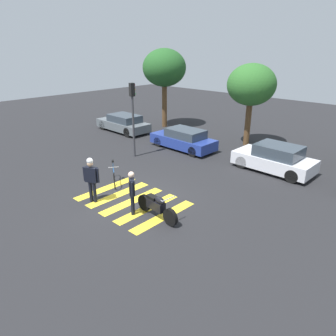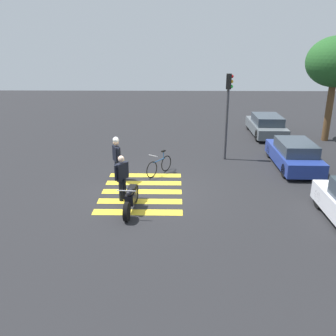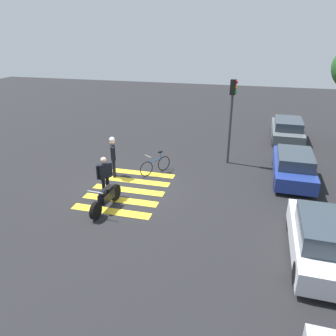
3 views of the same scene
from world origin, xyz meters
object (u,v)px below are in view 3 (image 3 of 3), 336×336
object	(u,v)px
police_motorcycle	(106,198)
traffic_light_pole	(232,109)
car_grey_coupe	(287,129)
officer_on_foot	(113,154)
officer_by_motorcycle	(105,175)
car_white_van	(325,240)
car_blue_hatchback	(293,166)
leaning_bicycle	(155,165)

from	to	relation	value
police_motorcycle	traffic_light_pole	xyz separation A→B (m)	(-5.82, 4.01, 2.32)
police_motorcycle	car_grey_coupe	bearing A→B (deg)	146.16
officer_on_foot	traffic_light_pole	world-z (taller)	traffic_light_pole
officer_by_motorcycle	car_grey_coupe	xyz separation A→B (m)	(-9.82, 7.58, -0.36)
police_motorcycle	officer_on_foot	bearing A→B (deg)	-162.31
officer_by_motorcycle	car_white_van	bearing A→B (deg)	75.81
police_motorcycle	officer_by_motorcycle	world-z (taller)	officer_by_motorcycle
officer_by_motorcycle	car_blue_hatchback	world-z (taller)	officer_by_motorcycle
police_motorcycle	officer_on_foot	xyz separation A→B (m)	(-2.79, -0.89, 0.66)
car_blue_hatchback	car_white_van	size ratio (longest dim) A/B	1.06
car_grey_coupe	car_blue_hatchback	xyz separation A→B (m)	(6.02, -0.17, -0.01)
police_motorcycle	officer_by_motorcycle	xyz separation A→B (m)	(-0.87, -0.41, 0.52)
police_motorcycle	traffic_light_pole	world-z (taller)	traffic_light_pole
car_white_van	officer_on_foot	bearing A→B (deg)	-115.21
car_white_van	traffic_light_pole	bearing A→B (deg)	-154.27
car_blue_hatchback	police_motorcycle	bearing A→B (deg)	-56.25
car_blue_hatchback	car_white_van	distance (m)	5.77
car_grey_coupe	traffic_light_pole	size ratio (longest dim) A/B	1.07
officer_on_foot	leaning_bicycle	bearing A→B (deg)	116.32
officer_on_foot	car_blue_hatchback	distance (m)	8.13
car_grey_coupe	car_white_van	bearing A→B (deg)	0.82
leaning_bicycle	car_white_van	world-z (taller)	car_white_van
officer_by_motorcycle	car_blue_hatchback	xyz separation A→B (m)	(-3.80, 7.41, -0.37)
police_motorcycle	car_blue_hatchback	world-z (taller)	car_blue_hatchback
car_blue_hatchback	officer_by_motorcycle	bearing A→B (deg)	-62.84
police_motorcycle	officer_on_foot	distance (m)	3.00
leaning_bicycle	traffic_light_pole	world-z (taller)	traffic_light_pole
police_motorcycle	traffic_light_pole	size ratio (longest dim) A/B	0.51
car_white_van	traffic_light_pole	xyz separation A→B (m)	(-6.91, -3.33, 2.12)
officer_by_motorcycle	traffic_light_pole	xyz separation A→B (m)	(-4.95, 4.42, 1.80)
car_blue_hatchback	car_white_van	world-z (taller)	car_white_van
car_grey_coupe	car_blue_hatchback	bearing A→B (deg)	-1.60
police_motorcycle	car_white_van	size ratio (longest dim) A/B	0.54
officer_by_motorcycle	car_white_van	xyz separation A→B (m)	(1.96, 7.75, -0.32)
leaning_bicycle	car_white_van	size ratio (longest dim) A/B	0.37
officer_by_motorcycle	traffic_light_pole	size ratio (longest dim) A/B	0.41
officer_on_foot	car_grey_coupe	xyz separation A→B (m)	(-7.91, 8.06, -0.50)
officer_on_foot	car_blue_hatchback	size ratio (longest dim) A/B	0.45
officer_on_foot	car_grey_coupe	world-z (taller)	officer_on_foot
officer_on_foot	officer_by_motorcycle	distance (m)	1.98
car_blue_hatchback	car_white_van	bearing A→B (deg)	3.34
leaning_bicycle	officer_by_motorcycle	bearing A→B (deg)	-24.22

